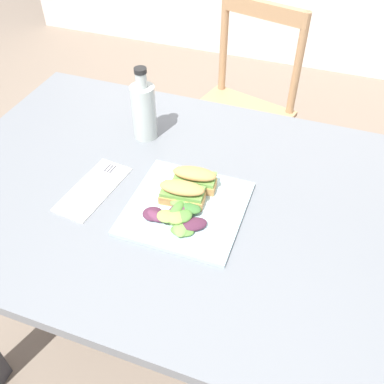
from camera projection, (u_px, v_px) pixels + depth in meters
The scene contains 10 objects.
ground_plane at pixel (160, 318), 1.61m from camera, with size 8.69×8.69×0.00m, color #7A6B5B.
dining_table at pixel (194, 229), 1.12m from camera, with size 1.31×0.83×0.74m.
chair_wooden_far at pixel (238, 114), 1.81m from camera, with size 0.49×0.49×0.87m.
plate_lunch at pixel (186, 208), 1.00m from camera, with size 0.26×0.26×0.01m, color silver.
sandwich_half_front at pixel (182, 192), 0.99m from camera, with size 0.11×0.06×0.06m.
sandwich_half_back at pixel (194, 178), 1.02m from camera, with size 0.11×0.06×0.06m.
salad_mixed_greens at pixel (178, 214), 0.96m from camera, with size 0.16×0.13×0.03m.
napkin_folded at pixel (93, 189), 1.05m from camera, with size 0.09×0.21×0.00m, color white.
fork_on_napkin at pixel (97, 183), 1.06m from camera, with size 0.03×0.19×0.00m.
bottle_cold_brew at pixel (144, 114), 1.16m from camera, with size 0.07×0.07×0.21m.
Camera 1 is at (0.39, -0.75, 1.46)m, focal length 40.00 mm.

